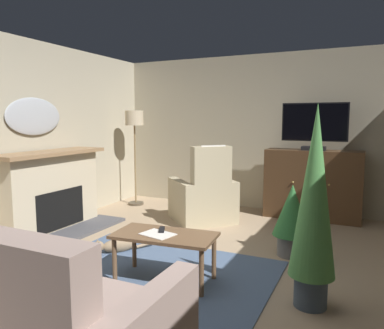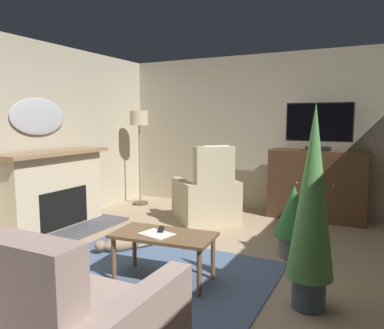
{
  "view_description": "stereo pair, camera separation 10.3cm",
  "coord_description": "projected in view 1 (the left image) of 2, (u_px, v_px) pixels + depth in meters",
  "views": [
    {
      "loc": [
        1.53,
        -3.0,
        1.53
      ],
      "look_at": [
        -0.05,
        0.38,
        1.07
      ],
      "focal_mm": 34.63,
      "sensor_mm": 36.0,
      "label": 1
    },
    {
      "loc": [
        1.63,
        -2.96,
        1.53
      ],
      "look_at": [
        -0.05,
        0.38,
        1.07
      ],
      "focal_mm": 34.63,
      "sensor_mm": 36.0,
      "label": 2
    }
  ],
  "objects": [
    {
      "name": "coffee_table",
      "position": [
        165.0,
        240.0,
        3.48
      ],
      "size": [
        1.0,
        0.57,
        0.47
      ],
      "color": "brown",
      "rests_on": "ground_plane"
    },
    {
      "name": "folded_newspaper",
      "position": [
        158.0,
        234.0,
        3.45
      ],
      "size": [
        0.34,
        0.28,
        0.01
      ],
      "primitive_type": "cube",
      "rotation": [
        0.0,
        0.0,
        -0.22
      ],
      "color": "silver",
      "rests_on": "coffee_table"
    },
    {
      "name": "potted_plant_tall_palm_by_window",
      "position": [
        292.0,
        216.0,
        4.13
      ],
      "size": [
        0.42,
        0.42,
        0.82
      ],
      "color": "slate",
      "rests_on": "ground_plane"
    },
    {
      "name": "potted_plant_small_fern_corner",
      "position": [
        314.0,
        200.0,
        2.95
      ],
      "size": [
        0.37,
        0.37,
        1.66
      ],
      "color": "#3D4C5B",
      "rests_on": "ground_plane"
    },
    {
      "name": "floor_lamp",
      "position": [
        135.0,
        129.0,
        6.52
      ],
      "size": [
        0.32,
        0.32,
        1.68
      ],
      "color": "#4C4233",
      "rests_on": "ground_plane"
    },
    {
      "name": "rug_central",
      "position": [
        155.0,
        271.0,
        3.75
      ],
      "size": [
        2.36,
        1.61,
        0.01
      ],
      "primitive_type": "cube",
      "color": "slate",
      "rests_on": "ground_plane"
    },
    {
      "name": "television",
      "position": [
        314.0,
        125.0,
        5.53
      ],
      "size": [
        0.95,
        0.2,
        0.71
      ],
      "color": "black",
      "rests_on": "tv_cabinet"
    },
    {
      "name": "wall_mirror_oval",
      "position": [
        34.0,
        116.0,
        5.04
      ],
      "size": [
        0.06,
        0.92,
        0.51
      ],
      "primitive_type": "ellipsoid",
      "color": "#B2B7BF"
    },
    {
      "name": "tv_remote",
      "position": [
        162.0,
        230.0,
        3.55
      ],
      "size": [
        0.12,
        0.17,
        0.02
      ],
      "primitive_type": "cube",
      "rotation": [
        0.0,
        0.0,
        2.03
      ],
      "color": "black",
      "rests_on": "coffee_table"
    },
    {
      "name": "sofa_floral",
      "position": [
        42.0,
        325.0,
        2.19
      ],
      "size": [
        1.56,
        0.94,
        0.98
      ],
      "color": "#A3897F",
      "rests_on": "ground_plane"
    },
    {
      "name": "wall_back",
      "position": [
        266.0,
        133.0,
        6.26
      ],
      "size": [
        5.8,
        0.1,
        2.61
      ],
      "primitive_type": "cube",
      "color": "#B2A88E",
      "rests_on": "ground_plane"
    },
    {
      "name": "tv_cabinet",
      "position": [
        312.0,
        186.0,
        5.69
      ],
      "size": [
        1.43,
        0.46,
        1.06
      ],
      "color": "#352315",
      "rests_on": "ground_plane"
    },
    {
      "name": "ground_plane",
      "position": [
        180.0,
        283.0,
        3.53
      ],
      "size": [
        5.8,
        6.93,
        0.04
      ],
      "primitive_type": "cube",
      "color": "tan"
    },
    {
      "name": "cat",
      "position": [
        117.0,
        245.0,
        4.28
      ],
      "size": [
        0.49,
        0.58,
        0.18
      ],
      "color": "#937A5B",
      "rests_on": "ground_plane"
    },
    {
      "name": "armchair_by_fireplace",
      "position": [
        204.0,
        198.0,
        5.56
      ],
      "size": [
        1.19,
        1.19,
        1.17
      ],
      "color": "tan",
      "rests_on": "ground_plane"
    },
    {
      "name": "fireplace",
      "position": [
        51.0,
        193.0,
        5.06
      ],
      "size": [
        0.85,
        1.7,
        1.1
      ],
      "color": "#4C4C51",
      "rests_on": "ground_plane"
    }
  ]
}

